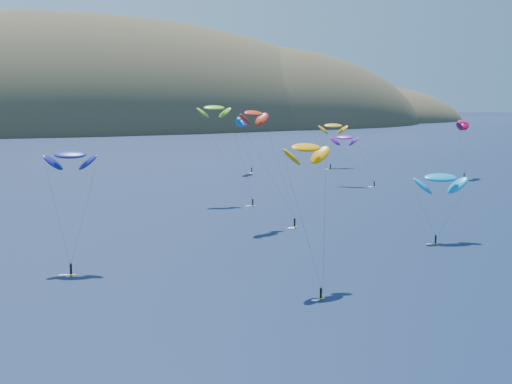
% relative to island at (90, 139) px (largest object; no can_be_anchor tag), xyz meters
% --- Properties ---
extents(island, '(730.00, 300.00, 210.00)m').
position_rel_island_xyz_m(island, '(0.00, 0.00, 0.00)').
color(island, '#3D3526').
rests_on(island, ground).
extents(kitesurfer_2, '(8.99, 13.18, 22.67)m').
position_rel_island_xyz_m(kitesurfer_2, '(-49.55, -515.80, 31.07)').
color(kitesurfer_2, yellow).
rests_on(kitesurfer_2, ground).
extents(kitesurfer_3, '(11.56, 13.84, 26.85)m').
position_rel_island_xyz_m(kitesurfer_3, '(-36.62, -435.15, 35.17)').
color(kitesurfer_3, yellow).
rests_on(kitesurfer_3, ground).
extents(kitesurfer_4, '(9.11, 10.31, 21.76)m').
position_rel_island_xyz_m(kitesurfer_4, '(-5.78, -374.31, 29.81)').
color(kitesurfer_4, yellow).
rests_on(kitesurfer_4, ground).
extents(kitesurfer_5, '(11.05, 7.95, 14.94)m').
position_rel_island_xyz_m(kitesurfer_5, '(-11.55, -497.55, 22.81)').
color(kitesurfer_5, yellow).
rests_on(kitesurfer_5, ground).
extents(kitesurfer_6, '(10.76, 13.58, 17.03)m').
position_rel_island_xyz_m(kitesurfer_6, '(11.59, -417.95, 25.39)').
color(kitesurfer_6, yellow).
rests_on(kitesurfer_6, ground).
extents(kitesurfer_8, '(10.01, 10.30, 21.12)m').
position_rel_island_xyz_m(kitesurfer_8, '(58.39, -414.76, 29.23)').
color(kitesurfer_8, yellow).
rests_on(kitesurfer_8, ground).
extents(kitesurfer_9, '(12.30, 11.37, 26.48)m').
position_rel_island_xyz_m(kitesurfer_9, '(-39.34, -469.46, 34.70)').
color(kitesurfer_9, yellow).
rests_on(kitesurfer_9, ground).
extents(kitesurfer_10, '(8.80, 10.42, 20.63)m').
position_rel_island_xyz_m(kitesurfer_10, '(-80.83, -492.15, 29.06)').
color(kitesurfer_10, yellow).
rests_on(kitesurfer_10, ground).
extents(kitesurfer_11, '(11.90, 12.67, 18.74)m').
position_rel_island_xyz_m(kitesurfer_11, '(33.65, -369.39, 26.48)').
color(kitesurfer_11, yellow).
rests_on(kitesurfer_11, ground).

